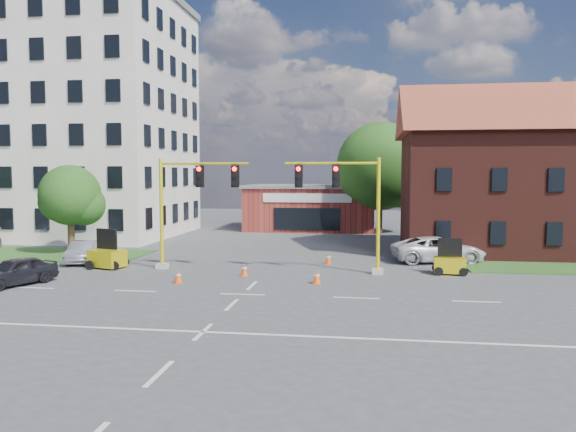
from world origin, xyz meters
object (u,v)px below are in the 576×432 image
Objects in this scene: trailer_east at (450,263)px; pickup_white at (438,249)px; sedan_dark at (15,271)px; trailer_west at (107,256)px; signal_mast_west at (190,199)px; signal_mast_east at (347,201)px.

pickup_white is at bearing 96.13° from trailer_east.
pickup_white is 23.29m from sedan_dark.
trailer_east reaches higher than pickup_white.
sedan_dark is at bearing 104.54° from pickup_white.
trailer_west reaches higher than sedan_dark.
sedan_dark is (-20.93, -10.22, -0.09)m from pickup_white.
signal_mast_west is at bearing 96.85° from pickup_white.
trailer_west is at bearing 91.08° from sedan_dark.
sedan_dark is at bearing -159.07° from trailer_east.
signal_mast_west is 3.38× the size of trailer_east.
trailer_west is 0.55× the size of sedan_dark.
pickup_white is at bearing 41.07° from signal_mast_east.
trailer_east is 0.33× the size of pickup_white.
trailer_west is 0.39× the size of pickup_white.
signal_mast_east is 13.89m from trailer_west.
sedan_dark is (-15.58, -5.56, -3.24)m from signal_mast_east.
signal_mast_east is 7.76m from pickup_white.
signal_mast_west reaches higher than trailer_west.
pickup_white is at bearing 48.63° from sedan_dark.
sedan_dark is (-6.87, -5.56, -3.24)m from signal_mast_west.
trailer_east reaches higher than sedan_dark.
signal_mast_west is 5.80m from trailer_west.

